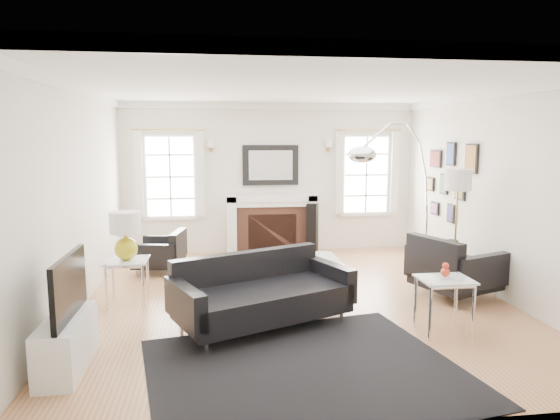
{
  "coord_description": "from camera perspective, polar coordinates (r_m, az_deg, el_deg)",
  "views": [
    {
      "loc": [
        -1.06,
        -6.35,
        2.14
      ],
      "look_at": [
        -0.18,
        0.3,
        1.18
      ],
      "focal_mm": 32.0,
      "sensor_mm": 36.0,
      "label": 1
    }
  ],
  "objects": [
    {
      "name": "floor",
      "position": [
        6.78,
        1.84,
        -10.26
      ],
      "size": [
        6.0,
        6.0,
        0.0
      ],
      "primitive_type": "plane",
      "color": "#A56C45",
      "rests_on": "ground"
    },
    {
      "name": "back_wall",
      "position": [
        9.44,
        -1.12,
        3.64
      ],
      "size": [
        5.5,
        0.04,
        2.8
      ],
      "primitive_type": "cube",
      "color": "silver",
      "rests_on": "floor"
    },
    {
      "name": "front_wall",
      "position": [
        3.59,
        9.83,
        -3.9
      ],
      "size": [
        5.5,
        0.04,
        2.8
      ],
      "primitive_type": "cube",
      "color": "silver",
      "rests_on": "floor"
    },
    {
      "name": "left_wall",
      "position": [
        6.61,
        -22.34,
        1.09
      ],
      "size": [
        0.04,
        6.0,
        2.8
      ],
      "primitive_type": "cube",
      "color": "silver",
      "rests_on": "floor"
    },
    {
      "name": "right_wall",
      "position": [
        7.44,
        23.28,
        1.77
      ],
      "size": [
        0.04,
        6.0,
        2.8
      ],
      "primitive_type": "cube",
      "color": "silver",
      "rests_on": "floor"
    },
    {
      "name": "ceiling",
      "position": [
        6.47,
        1.95,
        13.99
      ],
      "size": [
        5.5,
        6.0,
        0.02
      ],
      "primitive_type": "cube",
      "color": "white",
      "rests_on": "back_wall"
    },
    {
      "name": "crown_molding",
      "position": [
        6.46,
        1.95,
        13.46
      ],
      "size": [
        5.5,
        6.0,
        0.12
      ],
      "primitive_type": "cube",
      "color": "white",
      "rests_on": "back_wall"
    },
    {
      "name": "fireplace",
      "position": [
        9.34,
        -0.96,
        -1.71
      ],
      "size": [
        1.7,
        0.69,
        1.11
      ],
      "color": "white",
      "rests_on": "floor"
    },
    {
      "name": "mantel_mirror",
      "position": [
        9.37,
        -1.09,
        5.15
      ],
      "size": [
        1.05,
        0.07,
        0.75
      ],
      "color": "black",
      "rests_on": "back_wall"
    },
    {
      "name": "window_left",
      "position": [
        9.35,
        -12.44,
        3.77
      ],
      "size": [
        1.24,
        0.15,
        1.62
      ],
      "color": "white",
      "rests_on": "back_wall"
    },
    {
      "name": "window_right",
      "position": [
        9.76,
        9.8,
        4.02
      ],
      "size": [
        1.24,
        0.15,
        1.62
      ],
      "color": "white",
      "rests_on": "back_wall"
    },
    {
      "name": "gallery_wall",
      "position": [
        8.55,
        18.7,
        3.64
      ],
      "size": [
        0.04,
        1.73,
        1.29
      ],
      "color": "black",
      "rests_on": "right_wall"
    },
    {
      "name": "tv_unit",
      "position": [
        5.18,
        -23.15,
        -13.05
      ],
      "size": [
        0.35,
        1.0,
        1.09
      ],
      "color": "white",
      "rests_on": "floor"
    },
    {
      "name": "area_rug",
      "position": [
        4.87,
        2.93,
        -17.9
      ],
      "size": [
        3.22,
        2.84,
        0.01
      ],
      "primitive_type": "cube",
      "rotation": [
        0.0,
        0.0,
        0.18
      ],
      "color": "black",
      "rests_on": "floor"
    },
    {
      "name": "sofa",
      "position": [
        5.85,
        -2.29,
        -9.59
      ],
      "size": [
        2.22,
        1.63,
        0.66
      ],
      "color": "black",
      "rests_on": "floor"
    },
    {
      "name": "armchair_left",
      "position": [
        8.31,
        -13.32,
        -4.82
      ],
      "size": [
        0.87,
        0.94,
        0.55
      ],
      "color": "black",
      "rests_on": "floor"
    },
    {
      "name": "armchair_right",
      "position": [
        7.18,
        19.06,
        -6.41
      ],
      "size": [
        1.23,
        1.3,
        0.7
      ],
      "color": "black",
      "rests_on": "floor"
    },
    {
      "name": "coffee_table",
      "position": [
        7.34,
        3.13,
        -5.82
      ],
      "size": [
        0.91,
        0.91,
        0.4
      ],
      "color": "silver",
      "rests_on": "floor"
    },
    {
      "name": "side_table_left",
      "position": [
        6.8,
        -17.09,
        -6.36
      ],
      "size": [
        0.53,
        0.53,
        0.59
      ],
      "color": "silver",
      "rests_on": "floor"
    },
    {
      "name": "nesting_table",
      "position": [
        5.84,
        18.28,
        -8.61
      ],
      "size": [
        0.57,
        0.48,
        0.62
      ],
      "color": "silver",
      "rests_on": "floor"
    },
    {
      "name": "gourd_lamp",
      "position": [
        6.7,
        -17.26,
        -2.46
      ],
      "size": [
        0.39,
        0.39,
        0.63
      ],
      "color": "gold",
      "rests_on": "side_table_left"
    },
    {
      "name": "orange_vase",
      "position": [
        5.78,
        18.38,
        -6.58
      ],
      "size": [
        0.1,
        0.1,
        0.16
      ],
      "color": "red",
      "rests_on": "nesting_table"
    },
    {
      "name": "arc_floor_lamp",
      "position": [
        7.14,
        13.34,
        1.4
      ],
      "size": [
        1.74,
        1.61,
        2.46
      ],
      "color": "white",
      "rests_on": "floor"
    },
    {
      "name": "stick_floor_lamp",
      "position": [
        7.13,
        19.67,
        2.56
      ],
      "size": [
        0.35,
        0.35,
        1.74
      ],
      "color": "#A38538",
      "rests_on": "floor"
    },
    {
      "name": "speaker_tower",
      "position": [
        9.23,
        3.7,
        -2.24
      ],
      "size": [
        0.25,
        0.25,
        0.96
      ],
      "primitive_type": "cube",
      "rotation": [
        0.0,
        0.0,
        -0.42
      ],
      "color": "black",
      "rests_on": "floor"
    }
  ]
}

